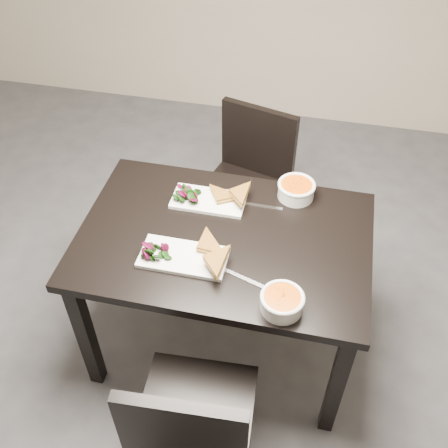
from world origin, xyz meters
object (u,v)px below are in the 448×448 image
chair_near (191,425)px  chair_far (248,177)px  soup_bowl_near (282,301)px  soup_bowl_far (296,189)px  plate_far (209,201)px  plate_near (184,257)px  table (224,252)px

chair_near → chair_far: size_ratio=1.00×
soup_bowl_near → soup_bowl_far: soup_bowl_far is taller
chair_far → soup_bowl_near: 1.12m
soup_bowl_far → plate_far: bearing=-161.9°
chair_near → plate_near: size_ratio=2.47×
soup_bowl_near → plate_near: bearing=159.4°
soup_bowl_near → soup_bowl_far: bearing=92.3°
chair_far → soup_bowl_far: (0.28, -0.41, 0.31)m
chair_far → plate_far: 0.60m
soup_bowl_near → plate_far: (-0.39, 0.50, -0.03)m
soup_bowl_far → chair_far: bearing=124.3°
plate_far → plate_near: bearing=-92.8°
chair_far → plate_near: bearing=-81.9°
chair_near → soup_bowl_near: (0.25, 0.37, 0.31)m
chair_far → soup_bowl_near: size_ratio=5.29×
soup_bowl_near → plate_far: 0.64m
chair_near → table: bearing=89.3°
soup_bowl_far → plate_near: bearing=-129.6°
table → chair_far: bearing=91.9°
table → plate_far: size_ratio=3.75×
chair_near → soup_bowl_near: size_ratio=5.29×
soup_bowl_near → soup_bowl_far: 0.62m
plate_near → plate_far: size_ratio=1.07×
plate_near → soup_bowl_far: soup_bowl_far is taller
chair_near → chair_far: same height
table → plate_far: (-0.11, 0.19, 0.11)m
chair_far → soup_bowl_far: chair_far is taller
chair_near → soup_bowl_far: chair_near is taller
soup_bowl_near → soup_bowl_far: (-0.02, 0.62, 0.00)m
chair_far → plate_near: (-0.11, -0.88, 0.27)m
chair_far → soup_bowl_far: bearing=-40.8°
plate_near → plate_far: (0.02, 0.35, -0.00)m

